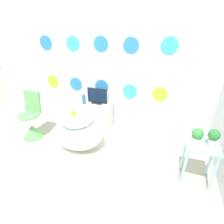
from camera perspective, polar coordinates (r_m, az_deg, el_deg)
The scene contains 12 objects.
ground_plane at distance 2.48m, azimuth -21.03°, elevation -24.23°, with size 12.00×12.00×0.00m, color #BCB29E.
wall_back_dotted at distance 3.30m, azimuth -3.40°, elevation 17.22°, with size 5.01×0.05×2.60m.
rug at distance 3.05m, azimuth -11.96°, elevation -11.24°, with size 0.94×0.82×0.01m.
bathtub at distance 2.92m, azimuth -10.92°, elevation -6.60°, with size 0.81×0.64×0.53m.
rubber_duck at distance 2.85m, azimuth -12.56°, elevation -0.33°, with size 0.08×0.09×0.09m.
chair at distance 3.41m, azimuth -24.76°, elevation -3.38°, with size 0.37×0.37×0.84m.
tv_cabinet at distance 3.46m, azimuth -4.64°, elevation -0.83°, with size 0.54×0.34×0.49m.
tv at distance 3.30m, azimuth -4.88°, elevation 4.99°, with size 0.39×0.12×0.30m.
vase at distance 3.32m, azimuth -9.19°, elevation 4.04°, with size 0.06×0.06×0.19m.
side_table at distance 2.47m, azimuth 26.93°, elevation -11.96°, with size 0.38×0.32×0.56m.
potted_plant_left at distance 2.33m, azimuth 26.04°, elevation -6.97°, with size 0.14×0.14×0.20m.
potted_plant_right at distance 2.36m, azimuth 30.24°, elevation -7.02°, with size 0.13×0.13×0.22m.
Camera 1 is at (1.22, -1.07, 1.87)m, focal length 28.00 mm.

